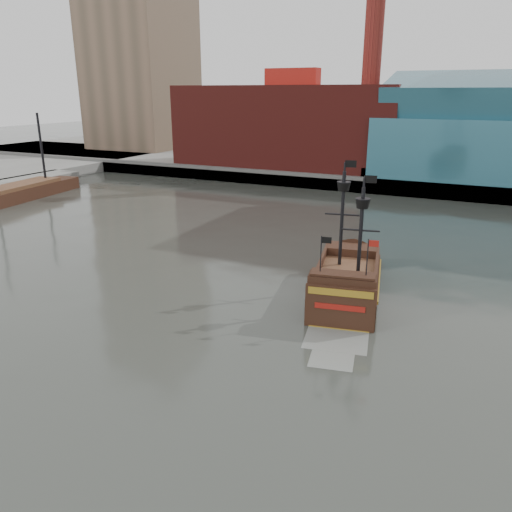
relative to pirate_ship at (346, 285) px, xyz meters
The scene contains 6 objects.
ground 18.68m from the pirate_ship, 102.76° to the right, with size 400.00×400.00×0.00m, color #2D2F2A.
promenade_far 73.92m from the pirate_ship, 93.20° to the left, with size 220.00×60.00×2.00m, color slate.
seawall 44.50m from the pirate_ship, 95.31° to the left, with size 220.00×1.00×2.60m, color #4C4C49.
skyline 70.42m from the pirate_ship, 89.06° to the left, with size 149.00×45.00×62.00m.
pirate_ship is the anchor object (origin of this frame).
docked_vessel 58.81m from the pirate_ship, 163.28° to the left, with size 7.40×21.68×14.45m.
Camera 1 is at (13.54, -18.85, 15.97)m, focal length 35.00 mm.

